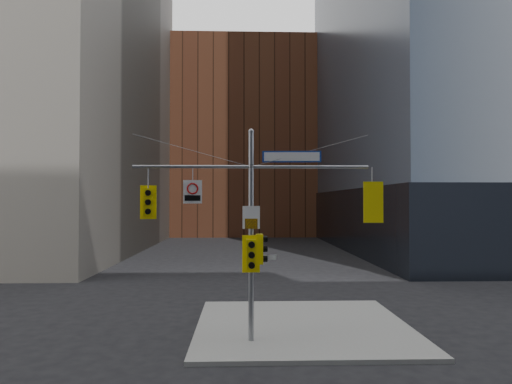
{
  "coord_description": "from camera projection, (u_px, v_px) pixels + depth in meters",
  "views": [
    {
      "loc": [
        -0.32,
        -13.42,
        4.81
      ],
      "look_at": [
        0.17,
        2.0,
        5.14
      ],
      "focal_mm": 32.0,
      "sensor_mm": 36.0,
      "label": 1
    }
  ],
  "objects": [
    {
      "name": "ground",
      "position": [
        253.0,
        366.0,
        13.32
      ],
      "size": [
        160.0,
        160.0,
        0.0
      ],
      "primitive_type": "plane",
      "color": "black",
      "rests_on": "ground"
    },
    {
      "name": "brick_midrise",
      "position": [
        244.0,
        143.0,
        71.58
      ],
      "size": [
        26.0,
        20.0,
        28.0
      ],
      "primitive_type": "cube",
      "color": "brown",
      "rests_on": "ground"
    },
    {
      "name": "street_sign_blade",
      "position": [
        292.0,
        157.0,
        15.5
      ],
      "size": [
        2.0,
        0.18,
        0.39
      ],
      "rotation": [
        0.0,
        0.0,
        -0.06
      ],
      "color": "navy",
      "rests_on": "ground"
    },
    {
      "name": "traffic_light_pole_side",
      "position": [
        261.0,
        249.0,
        15.4
      ],
      "size": [
        0.4,
        0.34,
        1.01
      ],
      "rotation": [
        0.0,
        0.0,
        1.62
      ],
      "color": "yellow",
      "rests_on": "ground"
    },
    {
      "name": "traffic_light_west_arm",
      "position": [
        148.0,
        202.0,
        15.32
      ],
      "size": [
        0.55,
        0.48,
        1.15
      ],
      "rotation": [
        0.0,
        0.0,
        0.17
      ],
      "color": "yellow",
      "rests_on": "ground"
    },
    {
      "name": "traffic_light_pole_front",
      "position": [
        251.0,
        254.0,
        15.11
      ],
      "size": [
        0.6,
        0.47,
        1.25
      ],
      "rotation": [
        0.0,
        0.0,
        0.03
      ],
      "color": "yellow",
      "rests_on": "ground"
    },
    {
      "name": "regulatory_sign_pole",
      "position": [
        251.0,
        218.0,
        15.29
      ],
      "size": [
        0.59,
        0.07,
        0.77
      ],
      "rotation": [
        0.0,
        0.0,
        -0.07
      ],
      "color": "silver",
      "rests_on": "ground"
    },
    {
      "name": "traffic_light_east_arm",
      "position": [
        372.0,
        202.0,
        15.55
      ],
      "size": [
        0.66,
        0.55,
        1.39
      ],
      "rotation": [
        0.0,
        0.0,
        3.06
      ],
      "color": "yellow",
      "rests_on": "ground"
    },
    {
      "name": "signal_assembly",
      "position": [
        251.0,
        214.0,
        15.41
      ],
      "size": [
        8.0,
        0.8,
        7.3
      ],
      "color": "gray",
      "rests_on": "ground"
    },
    {
      "name": "sidewalk_corner",
      "position": [
        302.0,
        326.0,
        17.38
      ],
      "size": [
        8.0,
        8.0,
        0.15
      ],
      "primitive_type": "cube",
      "color": "gray",
      "rests_on": "ground"
    },
    {
      "name": "street_blade_ew",
      "position": [
        264.0,
        257.0,
        15.4
      ],
      "size": [
        0.81,
        0.1,
        0.16
      ],
      "rotation": [
        0.0,
        0.0,
        0.08
      ],
      "color": "silver",
      "rests_on": "ground"
    },
    {
      "name": "regulatory_sign_arm",
      "position": [
        193.0,
        191.0,
        15.34
      ],
      "size": [
        0.63,
        0.12,
        0.79
      ],
      "rotation": [
        0.0,
        0.0,
        0.12
      ],
      "color": "silver",
      "rests_on": "ground"
    },
    {
      "name": "street_blade_ns",
      "position": [
        251.0,
        259.0,
        15.83
      ],
      "size": [
        0.13,
        0.74,
        0.15
      ],
      "rotation": [
        0.0,
        0.0,
        -0.14
      ],
      "color": "#145926",
      "rests_on": "ground"
    }
  ]
}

